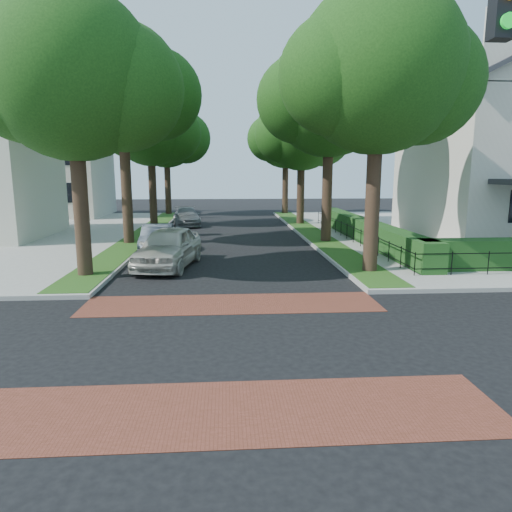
% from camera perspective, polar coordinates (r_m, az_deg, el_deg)
% --- Properties ---
extents(ground, '(120.00, 120.00, 0.00)m').
position_cam_1_polar(ground, '(11.04, -2.80, -10.69)').
color(ground, black).
rests_on(ground, ground).
extents(crosswalk_far, '(9.00, 2.20, 0.01)m').
position_cam_1_polar(crosswalk_far, '(14.07, -3.04, -5.98)').
color(crosswalk_far, brown).
rests_on(crosswalk_far, ground).
extents(crosswalk_near, '(9.00, 2.20, 0.01)m').
position_cam_1_polar(crosswalk_near, '(8.13, -2.36, -18.78)').
color(crosswalk_near, brown).
rests_on(crosswalk_near, ground).
extents(grass_strip_ne, '(1.60, 29.80, 0.02)m').
position_cam_1_polar(grass_strip_ne, '(30.16, 6.84, 3.06)').
color(grass_strip_ne, '#1C4413').
rests_on(grass_strip_ne, sidewalk_ne).
extents(grass_strip_nw, '(1.60, 29.80, 0.02)m').
position_cam_1_polar(grass_strip_nw, '(30.11, -13.83, 2.82)').
color(grass_strip_nw, '#1C4413').
rests_on(grass_strip_nw, sidewalk_nw).
extents(tree_right_near, '(7.75, 6.67, 10.66)m').
position_cam_1_polar(tree_right_near, '(18.82, 15.15, 21.26)').
color(tree_right_near, black).
rests_on(tree_right_near, sidewalk_ne).
extents(tree_right_mid, '(8.25, 7.09, 11.22)m').
position_cam_1_polar(tree_right_mid, '(26.50, 9.31, 18.99)').
color(tree_right_mid, black).
rests_on(tree_right_mid, sidewalk_ne).
extents(tree_right_far, '(7.25, 6.23, 9.74)m').
position_cam_1_polar(tree_right_far, '(35.12, 5.84, 15.14)').
color(tree_right_far, black).
rests_on(tree_right_far, sidewalk_ne).
extents(tree_right_back, '(7.50, 6.45, 10.20)m').
position_cam_1_polar(tree_right_back, '(44.03, 3.84, 14.66)').
color(tree_right_back, black).
rests_on(tree_right_back, sidewalk_ne).
extents(tree_left_near, '(7.50, 6.45, 10.20)m').
position_cam_1_polar(tree_left_near, '(18.59, -21.47, 19.93)').
color(tree_left_near, black).
rests_on(tree_left_near, sidewalk_nw).
extents(tree_left_mid, '(8.00, 6.88, 11.48)m').
position_cam_1_polar(tree_left_mid, '(26.44, -16.13, 19.53)').
color(tree_left_mid, black).
rests_on(tree_left_mid, sidewalk_nw).
extents(tree_left_far, '(7.00, 6.02, 9.86)m').
position_cam_1_polar(tree_left_far, '(35.05, -12.87, 15.30)').
color(tree_left_far, black).
rests_on(tree_left_far, sidewalk_nw).
extents(tree_left_back, '(7.75, 6.66, 10.44)m').
position_cam_1_polar(tree_left_back, '(43.99, -11.01, 14.70)').
color(tree_left_back, black).
rests_on(tree_left_back, sidewalk_nw).
extents(hedge_main_road, '(1.00, 18.00, 1.20)m').
position_cam_1_polar(hedge_main_road, '(26.69, 13.36, 3.18)').
color(hedge_main_road, '#204116').
rests_on(hedge_main_road, sidewalk_ne).
extents(fence_main_road, '(0.06, 18.00, 0.90)m').
position_cam_1_polar(fence_main_road, '(26.48, 11.69, 2.87)').
color(fence_main_road, black).
rests_on(fence_main_road, sidewalk_ne).
extents(house_left_far, '(10.00, 9.00, 10.14)m').
position_cam_1_polar(house_left_far, '(45.00, -24.20, 10.86)').
color(house_left_far, beige).
rests_on(house_left_far, sidewalk_nw).
extents(parked_car_front, '(2.86, 5.33, 1.72)m').
position_cam_1_polar(parked_car_front, '(19.63, -10.89, 1.10)').
color(parked_car_front, '#BCB7A9').
rests_on(parked_car_front, ground).
extents(parked_car_middle, '(1.65, 4.26, 1.38)m').
position_cam_1_polar(parked_car_middle, '(23.50, -12.21, 2.14)').
color(parked_car_middle, '#1D252C').
rests_on(parked_car_middle, ground).
extents(parked_car_rear, '(2.54, 4.86, 1.34)m').
position_cam_1_polar(parked_car_rear, '(35.04, -8.67, 4.88)').
color(parked_car_rear, slate).
rests_on(parked_car_rear, ground).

